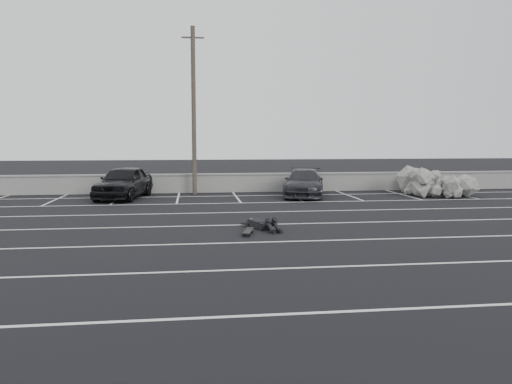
{
  "coord_description": "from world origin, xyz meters",
  "views": [
    {
      "loc": [
        -1.24,
        -14.11,
        2.98
      ],
      "look_at": [
        1.12,
        4.43,
        1.0
      ],
      "focal_mm": 35.0,
      "sensor_mm": 36.0,
      "label": 1
    }
  ],
  "objects": [
    {
      "name": "ground",
      "position": [
        0.0,
        0.0,
        0.0
      ],
      "size": [
        120.0,
        120.0,
        0.0
      ],
      "primitive_type": "plane",
      "color": "black",
      "rests_on": "ground"
    },
    {
      "name": "seawall",
      "position": [
        0.0,
        14.0,
        0.55
      ],
      "size": [
        50.0,
        0.45,
        1.06
      ],
      "color": "gray",
      "rests_on": "ground"
    },
    {
      "name": "stall_lines",
      "position": [
        -0.08,
        4.41,
        0.0
      ],
      "size": [
        36.0,
        20.05,
        0.01
      ],
      "color": "silver",
      "rests_on": "ground"
    },
    {
      "name": "car_left",
      "position": [
        -4.71,
        11.65,
        0.82
      ],
      "size": [
        2.87,
        5.12,
        1.65
      ],
      "primitive_type": "imported",
      "rotation": [
        0.0,
        0.0,
        -0.2
      ],
      "color": "black",
      "rests_on": "ground"
    },
    {
      "name": "car_right",
      "position": [
        4.56,
        11.41,
        0.71
      ],
      "size": [
        3.14,
        5.2,
        1.41
      ],
      "primitive_type": "imported",
      "rotation": [
        0.0,
        0.0,
        -0.26
      ],
      "color": "#24242A",
      "rests_on": "ground"
    },
    {
      "name": "utility_pole",
      "position": [
        -1.14,
        13.2,
        4.53
      ],
      "size": [
        1.19,
        0.24,
        8.94
      ],
      "color": "#4C4238",
      "rests_on": "ground"
    },
    {
      "name": "trash_bin",
      "position": [
        11.16,
        13.19,
        0.48
      ],
      "size": [
        0.79,
        0.79,
        0.95
      ],
      "rotation": [
        0.0,
        0.0,
        0.31
      ],
      "color": "#262629",
      "rests_on": "ground"
    },
    {
      "name": "riprap_pile",
      "position": [
        11.51,
        11.04,
        0.51
      ],
      "size": [
        3.82,
        3.7,
        1.45
      ],
      "color": "#99968F",
      "rests_on": "ground"
    },
    {
      "name": "person",
      "position": [
        0.95,
        2.41,
        0.25
      ],
      "size": [
        2.61,
        3.11,
        0.49
      ],
      "primitive_type": null,
      "rotation": [
        0.0,
        0.0,
        0.36
      ],
      "color": "black",
      "rests_on": "ground"
    },
    {
      "name": "skateboard",
      "position": [
        0.45,
        1.24,
        0.08
      ],
      "size": [
        0.44,
        0.9,
        0.1
      ],
      "rotation": [
        0.0,
        0.0,
        -0.26
      ],
      "color": "black",
      "rests_on": "ground"
    }
  ]
}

